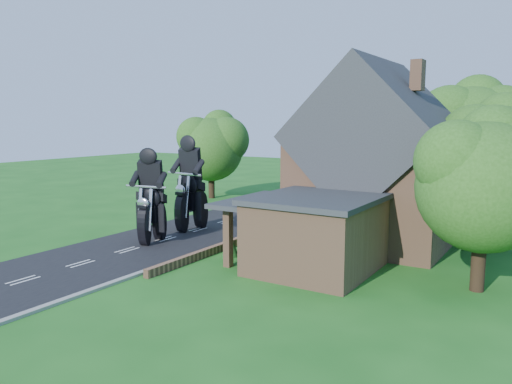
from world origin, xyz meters
The scene contains 19 objects.
ground centered at (0.00, 0.00, 0.00)m, with size 120.00×120.00×0.00m, color #195818.
road centered at (0.00, 0.00, 0.01)m, with size 7.00×80.00×0.02m, color black.
kerb centered at (3.65, 0.00, 0.06)m, with size 0.30×80.00×0.12m, color gray.
garden_wall centered at (4.30, 5.00, 0.20)m, with size 0.30×22.00×0.40m, color #93674B.
house centered at (10.49, 6.00, 4.34)m, with size 9.54×8.64×10.24m.
annex centered at (9.87, -0.80, 1.77)m, with size 7.05×5.94×3.44m.
tree_annex_side centered at (17.13, 0.10, 4.69)m, with size 5.64×5.20×7.48m.
tree_house_right centered at (16.65, 8.62, 5.19)m, with size 6.51×6.00×8.40m.
tree_behind_house centered at (14.18, 16.14, 6.23)m, with size 7.81×7.20×10.08m.
tree_behind_left centered at (8.16, 17.13, 5.73)m, with size 6.94×6.40×9.16m.
tree_far_road centered at (-6.86, 14.11, 4.84)m, with size 6.08×5.60×7.84m.
shrub_a centered at (5.30, -1.00, 0.55)m, with size 0.90×0.90×1.10m, color #133E16.
shrub_b centered at (5.30, 1.50, 0.55)m, with size 0.90×0.90×1.10m, color #133E16.
shrub_c centered at (5.30, 4.00, 0.55)m, with size 0.90×0.90×1.10m, color #133E16.
shrub_d centered at (5.30, 9.00, 0.55)m, with size 0.90×0.90×1.10m, color #133E16.
shrub_e centered at (5.30, 11.50, 0.55)m, with size 0.90×0.90×1.10m, color #133E16.
shrub_f centered at (5.30, 14.00, 0.55)m, with size 0.90×0.90×1.10m, color #133E16.
motorcycle_lead centered at (-0.01, -1.07, 0.80)m, with size 0.44×1.72×1.61m, color black, non-canonical shape.
motorcycle_follow centered at (-0.23, 2.65, 0.89)m, with size 0.48×1.92×1.78m, color black, non-canonical shape.
Camera 1 is at (19.52, -21.23, 6.81)m, focal length 35.00 mm.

